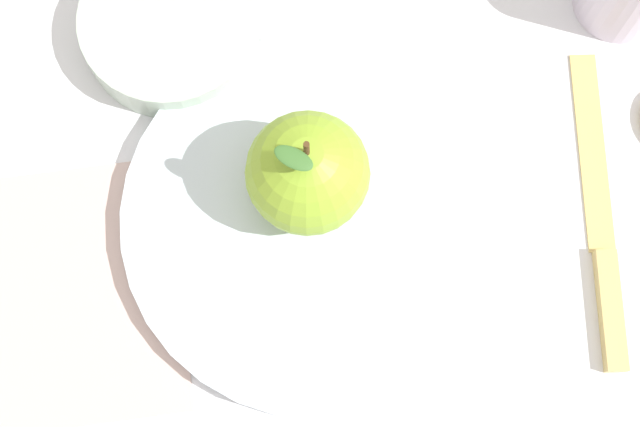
# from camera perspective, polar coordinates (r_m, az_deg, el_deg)

# --- Properties ---
(ground_plane) EXTENTS (2.40, 2.40, 0.00)m
(ground_plane) POSITION_cam_1_polar(r_m,az_deg,el_deg) (0.62, 3.48, -1.31)
(ground_plane) COLOR silver
(dinner_plate) EXTENTS (0.26, 0.26, 0.02)m
(dinner_plate) POSITION_cam_1_polar(r_m,az_deg,el_deg) (0.61, 0.00, -0.24)
(dinner_plate) COLOR silver
(dinner_plate) RESTS_ON ground_plane
(apple) EXTENTS (0.08, 0.08, 0.09)m
(apple) POSITION_cam_1_polar(r_m,az_deg,el_deg) (0.57, -0.78, 2.53)
(apple) COLOR #8CB22D
(apple) RESTS_ON dinner_plate
(side_bowl) EXTENTS (0.13, 0.13, 0.03)m
(side_bowl) POSITION_cam_1_polar(r_m,az_deg,el_deg) (0.65, -9.46, 11.33)
(side_bowl) COLOR #B2C6B2
(side_bowl) RESTS_ON ground_plane
(knife) EXTENTS (0.16, 0.17, 0.01)m
(knife) POSITION_cam_1_polar(r_m,az_deg,el_deg) (0.64, 17.13, -1.32)
(knife) COLOR #D8B766
(knife) RESTS_ON ground_plane
(linen_napkin) EXTENTS (0.20, 0.21, 0.00)m
(linen_napkin) POSITION_cam_1_polar(r_m,az_deg,el_deg) (0.62, -14.33, -4.72)
(linen_napkin) COLOR beige
(linen_napkin) RESTS_ON ground_plane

